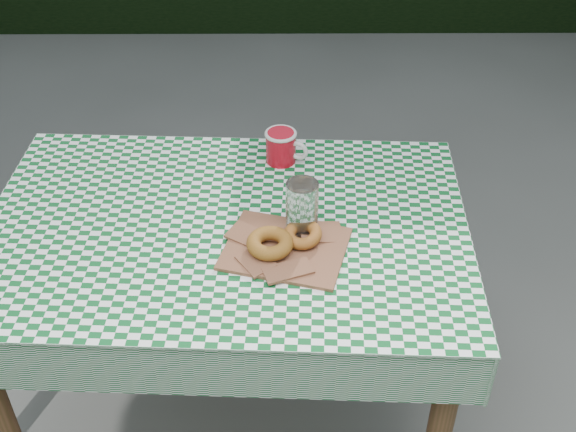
% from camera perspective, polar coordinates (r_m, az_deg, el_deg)
% --- Properties ---
extents(ground, '(60.00, 60.00, 0.00)m').
position_cam_1_polar(ground, '(2.33, -8.97, -15.97)').
color(ground, '#595A54').
rests_on(ground, ground).
extents(table, '(1.21, 0.84, 0.75)m').
position_cam_1_polar(table, '(2.05, -4.36, -9.02)').
color(table, '#51361C').
rests_on(table, ground).
extents(tablecloth, '(1.23, 0.86, 0.01)m').
position_cam_1_polar(tablecloth, '(1.79, -4.93, -0.77)').
color(tablecloth, '#0C5020').
rests_on(tablecloth, table).
extents(paper_bag, '(0.33, 0.29, 0.01)m').
position_cam_1_polar(paper_bag, '(1.70, -0.21, -2.51)').
color(paper_bag, brown).
rests_on(paper_bag, tablecloth).
extents(bagel_front, '(0.12, 0.12, 0.03)m').
position_cam_1_polar(bagel_front, '(1.68, -1.43, -2.15)').
color(bagel_front, brown).
rests_on(bagel_front, paper_bag).
extents(bagel_back, '(0.13, 0.13, 0.03)m').
position_cam_1_polar(bagel_back, '(1.71, 1.15, -1.44)').
color(bagel_back, '#92521E').
rests_on(bagel_back, paper_bag).
extents(coffee_mug, '(0.21, 0.21, 0.09)m').
position_cam_1_polar(coffee_mug, '(1.98, -0.57, 5.46)').
color(coffee_mug, '#AF0B19').
rests_on(coffee_mug, tablecloth).
extents(drinking_glass, '(0.09, 0.09, 0.14)m').
position_cam_1_polar(drinking_glass, '(1.72, 1.11, 0.63)').
color(drinking_glass, white).
rests_on(drinking_glass, tablecloth).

